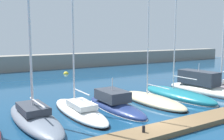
# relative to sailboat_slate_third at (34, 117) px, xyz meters

# --- Properties ---
(ground_plane) EXTENTS (120.00, 120.00, 0.00)m
(ground_plane) POSITION_rel_sailboat_slate_third_xyz_m (7.45, -5.08, -0.46)
(ground_plane) COLOR navy
(dock_pier) EXTENTS (37.25, 1.99, 0.37)m
(dock_pier) POSITION_rel_sailboat_slate_third_xyz_m (7.45, -6.59, -0.27)
(dock_pier) COLOR brown
(dock_pier) RESTS_ON ground_plane
(breakwater_seawall) EXTENTS (108.00, 3.49, 2.94)m
(breakwater_seawall) POSITION_rel_sailboat_slate_third_xyz_m (7.45, 31.40, 1.01)
(breakwater_seawall) COLOR gray
(breakwater_seawall) RESTS_ON ground_plane
(sailboat_slate_third) EXTENTS (3.10, 9.98, 15.98)m
(sailboat_slate_third) POSITION_rel_sailboat_slate_third_xyz_m (0.00, 0.00, 0.00)
(sailboat_slate_third) COLOR slate
(sailboat_slate_third) RESTS_ON ground_plane
(sailboat_white_fourth) EXTENTS (2.54, 9.08, 16.98)m
(sailboat_white_fourth) POSITION_rel_sailboat_slate_third_xyz_m (3.81, 0.23, -0.09)
(sailboat_white_fourth) COLOR white
(sailboat_white_fourth) RESTS_ON ground_plane
(motorboat_navy_fifth) EXTENTS (2.55, 8.50, 3.08)m
(motorboat_navy_fifth) POSITION_rel_sailboat_slate_third_xyz_m (7.24, 0.09, -0.08)
(motorboat_navy_fifth) COLOR navy
(motorboat_navy_fifth) RESTS_ON ground_plane
(sailboat_sand_sixth) EXTENTS (3.09, 8.75, 17.30)m
(sailboat_sand_sixth) POSITION_rel_sailboat_slate_third_xyz_m (11.46, -0.12, -0.21)
(sailboat_sand_sixth) COLOR beige
(sailboat_sand_sixth) RESTS_ON ground_plane
(sailboat_teal_seventh) EXTENTS (3.37, 9.71, 16.76)m
(sailboat_teal_seventh) POSITION_rel_sailboat_slate_third_xyz_m (15.30, 0.19, -0.16)
(sailboat_teal_seventh) COLOR #19707F
(sailboat_teal_seventh) RESTS_ON ground_plane
(motorboat_ivory_eighth) EXTENTS (3.13, 9.98, 3.80)m
(motorboat_ivory_eighth) POSITION_rel_sailboat_slate_third_xyz_m (19.36, 0.29, 0.25)
(motorboat_ivory_eighth) COLOR silver
(motorboat_ivory_eighth) RESTS_ON ground_plane
(mooring_buoy_yellow) EXTENTS (0.89, 0.89, 0.89)m
(mooring_buoy_yellow) POSITION_rel_sailboat_slate_third_xyz_m (11.27, 22.71, -0.46)
(mooring_buoy_yellow) COLOR yellow
(mooring_buoy_yellow) RESTS_ON ground_plane
(dock_bollard) EXTENTS (0.20, 0.20, 0.44)m
(dock_bollard) POSITION_rel_sailboat_slate_third_xyz_m (5.24, -6.59, 0.13)
(dock_bollard) COLOR black
(dock_bollard) RESTS_ON dock_pier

